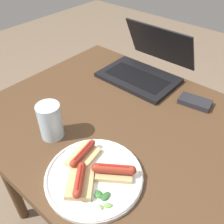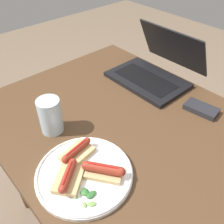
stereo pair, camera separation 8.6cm
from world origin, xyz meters
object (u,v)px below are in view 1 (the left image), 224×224
Objects in this scene: laptop at (145,68)px; plate at (94,176)px; drinking_glass at (50,121)px; external_drive at (195,102)px.

plate is at bearing -68.70° from laptop.
drinking_glass is 0.96× the size of external_drive.
laptop is 2.65× the size of drinking_glass.
drinking_glass is 0.56m from external_drive.
plate is at bearing -105.34° from external_drive.
external_drive reaches higher than plate.
laptop is at bearing 161.48° from external_drive.
laptop is 0.29m from external_drive.
plate is 2.23× the size of drinking_glass.
laptop reaches higher than plate.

